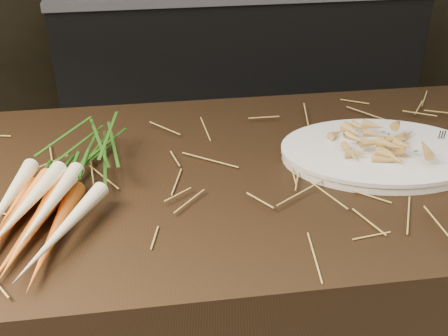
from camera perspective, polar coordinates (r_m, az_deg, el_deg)
The scene contains 6 objects.
main_counter at distance 1.41m, azimuth 1.48°, elevation -16.08°, with size 2.40×0.70×0.90m, color black.
back_counter at distance 3.05m, azimuth 1.27°, elevation 10.81°, with size 1.82×0.62×0.84m.
straw_bedding at distance 1.11m, azimuth 1.79°, elevation 0.14°, with size 1.40×0.60×0.02m, color #AE9043, non-canonical shape.
root_veg_bunch at distance 1.06m, azimuth -16.39°, elevation -0.75°, with size 0.27×0.52×0.09m.
serving_platter at distance 1.19m, azimuth 15.56°, elevation 1.29°, with size 0.40×0.27×0.02m, color white, non-canonical shape.
roasted_veg_heap at distance 1.18m, azimuth 15.79°, elevation 2.68°, with size 0.20×0.14×0.04m, color #AB7A36, non-canonical shape.
Camera 1 is at (-0.17, -0.64, 1.48)m, focal length 45.00 mm.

